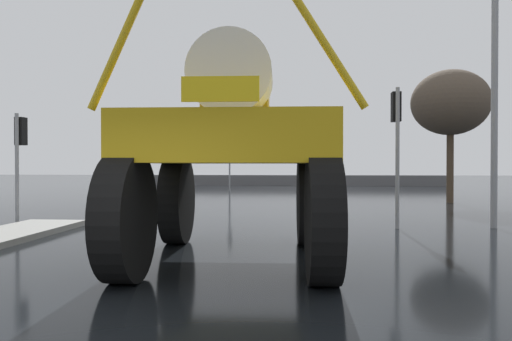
{
  "coord_description": "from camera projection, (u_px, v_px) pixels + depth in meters",
  "views": [
    {
      "loc": [
        2.07,
        -4.36,
        1.78
      ],
      "look_at": [
        1.17,
        6.58,
        1.65
      ],
      "focal_mm": 33.41,
      "sensor_mm": 36.0,
      "label": 1
    }
  ],
  "objects": [
    {
      "name": "ground_plane",
      "position": [
        251.0,
        203.0,
        22.48
      ],
      "size": [
        120.0,
        120.0,
        0.0
      ],
      "primitive_type": "plane",
      "color": "black"
    },
    {
      "name": "oversize_sprayer",
      "position": [
        235.0,
        152.0,
        8.89
      ],
      "size": [
        4.15,
        5.67,
        4.41
      ],
      "rotation": [
        0.0,
        0.0,
        1.6
      ],
      "color": "black",
      "rests_on": "ground"
    },
    {
      "name": "sedan_ahead",
      "position": [
        324.0,
        183.0,
        28.65
      ],
      "size": [
        2.28,
        4.28,
        1.52
      ],
      "rotation": [
        0.0,
        0.0,
        1.7
      ],
      "color": "navy",
      "rests_on": "ground"
    },
    {
      "name": "traffic_signal_near_left",
      "position": [
        20.0,
        144.0,
        14.33
      ],
      "size": [
        0.24,
        0.54,
        3.32
      ],
      "color": "gray",
      "rests_on": "ground"
    },
    {
      "name": "traffic_signal_near_right",
      "position": [
        396.0,
        126.0,
        13.4
      ],
      "size": [
        0.24,
        0.54,
        3.94
      ],
      "color": "gray",
      "rests_on": "ground"
    },
    {
      "name": "traffic_signal_far_left",
      "position": [
        230.0,
        149.0,
        32.38
      ],
      "size": [
        0.24,
        0.55,
        3.88
      ],
      "color": "gray",
      "rests_on": "ground"
    },
    {
      "name": "traffic_signal_far_right",
      "position": [
        306.0,
        148.0,
        31.96
      ],
      "size": [
        0.24,
        0.55,
        4.0
      ],
      "color": "gray",
      "rests_on": "ground"
    },
    {
      "name": "streetlight_near_right",
      "position": [
        499.0,
        89.0,
        13.34
      ],
      "size": [
        1.64,
        0.24,
        7.02
      ],
      "color": "gray",
      "rests_on": "ground"
    },
    {
      "name": "bare_tree_right",
      "position": [
        450.0,
        103.0,
        22.34
      ],
      "size": [
        3.6,
        3.6,
        6.24
      ],
      "color": "#473828",
      "rests_on": "ground"
    },
    {
      "name": "roadside_barrier",
      "position": [
        271.0,
        180.0,
        40.94
      ],
      "size": [
        30.41,
        0.24,
        0.9
      ],
      "primitive_type": "cube",
      "color": "#59595B",
      "rests_on": "ground"
    }
  ]
}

